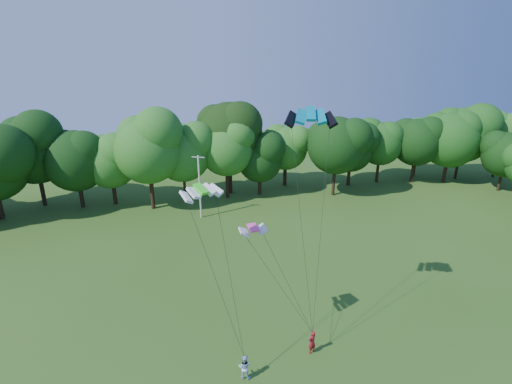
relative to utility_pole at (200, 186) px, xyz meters
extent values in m
cylinder|color=silver|center=(0.00, 0.00, -0.12)|extent=(0.20, 0.20, 8.05)
cube|color=silver|center=(0.00, 0.00, 3.71)|extent=(1.50, 0.75, 0.08)
imported|color=maroon|center=(5.05, -25.36, -3.25)|extent=(0.77, 0.68, 1.78)
imported|color=#AFCAF3|center=(-0.04, -26.49, -3.27)|extent=(1.06, 0.98, 1.75)
cube|color=#04758E|center=(5.32, -22.37, 12.22)|extent=(3.35, 2.18, 0.81)
cube|color=#38E522|center=(-2.08, -24.43, 8.48)|extent=(2.66, 1.99, 0.45)
cube|color=#FF46A5|center=(1.43, -22.72, 4.80)|extent=(2.02, 1.16, 0.30)
cylinder|color=black|center=(5.24, 8.01, -1.59)|extent=(0.49, 0.49, 5.12)
ellipsoid|color=black|center=(5.24, 8.01, 5.16)|extent=(10.23, 10.23, 11.16)
cylinder|color=#362315|center=(35.92, 8.46, -2.25)|extent=(0.48, 0.48, 3.78)
ellipsoid|color=#19541A|center=(35.92, 8.46, 2.73)|extent=(7.56, 7.56, 8.25)
camera|label=1|loc=(-4.07, -46.39, 16.39)|focal=28.00mm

